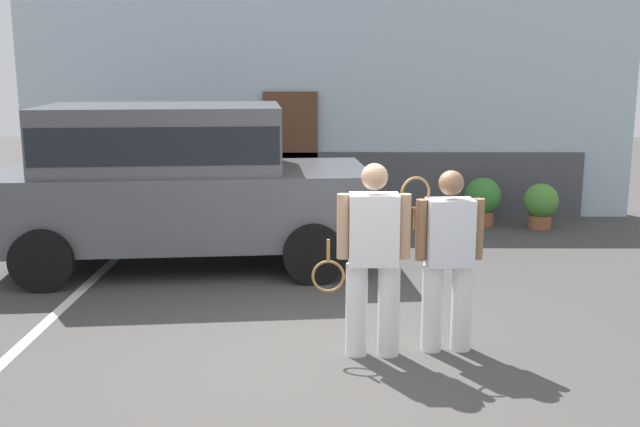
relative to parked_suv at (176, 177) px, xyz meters
name	(u,v)px	position (x,y,z in m)	size (l,w,h in m)	color
ground_plane	(324,356)	(1.89, -3.01, -1.15)	(40.00, 40.00, 0.00)	#423F3D
parking_stripe_0	(69,301)	(-0.91, -1.51, -1.14)	(0.12, 4.40, 0.01)	silver
house_frontage	(326,117)	(1.88, 3.27, 0.53)	(10.22, 0.40, 3.56)	silver
parked_suv	(176,177)	(0.00, 0.00, 0.00)	(4.77, 2.55, 2.05)	#4C4F54
tennis_player_man	(373,258)	(2.31, -2.98, -0.25)	(0.90, 0.27, 1.72)	white
tennis_player_woman	(448,258)	(2.99, -2.85, -0.28)	(0.75, 0.29, 1.65)	white
potted_plant_by_porch	(483,199)	(4.40, 2.45, -0.72)	(0.58, 0.58, 0.77)	#9E5638
potted_plant_secondary	(541,204)	(5.26, 2.22, -0.75)	(0.54, 0.54, 0.72)	#9E5638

